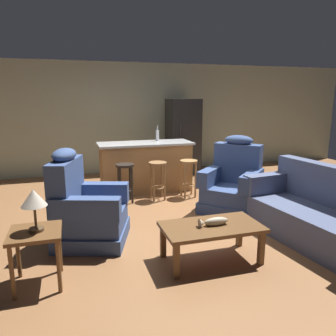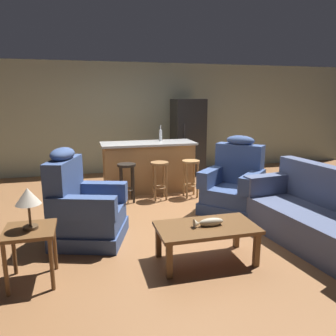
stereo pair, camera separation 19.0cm
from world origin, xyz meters
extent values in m
plane|color=brown|center=(0.00, 0.00, 0.00)|extent=(12.00, 12.00, 0.00)
cube|color=#9EA88E|center=(0.00, 3.12, 1.30)|extent=(12.00, 0.05, 2.60)
cube|color=brown|center=(0.05, -1.63, 0.40)|extent=(1.10, 0.60, 0.04)
cube|color=brown|center=(-0.44, -1.87, 0.19)|extent=(0.06, 0.06, 0.38)
cube|color=brown|center=(0.54, -1.87, 0.19)|extent=(0.06, 0.06, 0.38)
cube|color=brown|center=(-0.44, -1.39, 0.19)|extent=(0.06, 0.06, 0.38)
cube|color=brown|center=(0.54, -1.39, 0.19)|extent=(0.06, 0.06, 0.38)
cube|color=#4C3823|center=(0.10, -1.64, 0.43)|extent=(0.22, 0.07, 0.01)
ellipsoid|color=tan|center=(0.10, -1.64, 0.46)|extent=(0.28, 0.09, 0.09)
cone|color=tan|center=(-0.07, -1.64, 0.46)|extent=(0.06, 0.10, 0.10)
cube|color=#4C5675|center=(1.52, -1.54, 0.10)|extent=(1.06, 1.99, 0.20)
cube|color=#4C5675|center=(1.52, -1.54, 0.31)|extent=(1.06, 1.99, 0.22)
cube|color=#4C5675|center=(1.83, -1.50, 0.68)|extent=(0.42, 1.91, 0.52)
cube|color=#4C5675|center=(1.42, -0.70, 0.56)|extent=(0.86, 0.30, 0.28)
cube|color=#384C7A|center=(-1.18, -0.73, 0.09)|extent=(1.06, 1.06, 0.18)
cube|color=#384C7A|center=(-1.18, -0.73, 0.30)|extent=(0.99, 0.96, 0.24)
cube|color=#384C7A|center=(-1.46, -0.64, 0.74)|extent=(0.46, 0.79, 0.64)
ellipsoid|color=#384C7A|center=(-1.46, -0.64, 1.12)|extent=(0.39, 0.52, 0.16)
cube|color=#384C7A|center=(-1.06, -0.42, 0.55)|extent=(0.81, 0.42, 0.26)
cube|color=#384C7A|center=(-1.26, -1.05, 0.55)|extent=(0.81, 0.42, 0.26)
cube|color=#384C7A|center=(1.03, -0.22, 0.09)|extent=(1.19, 1.19, 0.18)
cube|color=#384C7A|center=(1.03, -0.22, 0.30)|extent=(1.10, 1.10, 0.24)
cube|color=#384C7A|center=(1.24, -0.02, 0.74)|extent=(0.70, 0.71, 0.64)
ellipsoid|color=#384C7A|center=(1.24, -0.02, 1.12)|extent=(0.51, 0.52, 0.16)
cube|color=#384C7A|center=(1.24, -0.48, 0.55)|extent=(0.70, 0.68, 0.26)
cube|color=#384C7A|center=(0.78, 0.00, 0.55)|extent=(0.70, 0.68, 0.26)
cube|color=brown|center=(-1.76, -1.59, 0.54)|extent=(0.48, 0.48, 0.04)
cylinder|color=brown|center=(-1.96, -1.79, 0.26)|extent=(0.04, 0.04, 0.52)
cylinder|color=brown|center=(-1.56, -1.79, 0.26)|extent=(0.04, 0.04, 0.52)
cylinder|color=brown|center=(-1.96, -1.39, 0.26)|extent=(0.04, 0.04, 0.52)
cylinder|color=brown|center=(-1.56, -1.39, 0.26)|extent=(0.04, 0.04, 0.52)
cylinder|color=#4C3823|center=(-1.75, -1.59, 0.58)|extent=(0.14, 0.14, 0.03)
cylinder|color=#4C3823|center=(-1.75, -1.59, 0.70)|extent=(0.02, 0.02, 0.22)
cone|color=#BCB29E|center=(-1.75, -1.59, 0.89)|extent=(0.24, 0.24, 0.16)
cube|color=#9E7042|center=(0.00, 1.35, 0.45)|extent=(1.71, 0.63, 0.91)
cube|color=#B2B2B2|center=(0.00, 1.35, 0.93)|extent=(1.80, 0.70, 0.04)
cylinder|color=black|center=(-0.51, 0.72, 0.66)|extent=(0.32, 0.32, 0.04)
torus|color=black|center=(-0.51, 0.72, 0.22)|extent=(0.23, 0.23, 0.02)
cylinder|color=black|center=(-0.61, 0.62, 0.32)|extent=(0.04, 0.04, 0.64)
cylinder|color=black|center=(-0.41, 0.62, 0.32)|extent=(0.04, 0.04, 0.64)
cylinder|color=black|center=(-0.61, 0.82, 0.32)|extent=(0.04, 0.04, 0.64)
cylinder|color=black|center=(-0.41, 0.82, 0.32)|extent=(0.04, 0.04, 0.64)
cylinder|color=olive|center=(0.08, 0.72, 0.66)|extent=(0.32, 0.32, 0.04)
torus|color=olive|center=(0.08, 0.72, 0.22)|extent=(0.23, 0.23, 0.02)
cylinder|color=olive|center=(-0.02, 0.62, 0.32)|extent=(0.04, 0.04, 0.64)
cylinder|color=olive|center=(0.18, 0.62, 0.32)|extent=(0.04, 0.04, 0.64)
cylinder|color=olive|center=(-0.02, 0.82, 0.32)|extent=(0.04, 0.04, 0.64)
cylinder|color=olive|center=(0.18, 0.82, 0.32)|extent=(0.04, 0.04, 0.64)
cylinder|color=#A87A47|center=(0.66, 0.72, 0.66)|extent=(0.32, 0.32, 0.04)
torus|color=#A87A47|center=(0.66, 0.72, 0.22)|extent=(0.23, 0.23, 0.02)
cylinder|color=#A87A47|center=(0.56, 0.62, 0.32)|extent=(0.04, 0.04, 0.64)
cylinder|color=#A87A47|center=(0.76, 0.62, 0.32)|extent=(0.04, 0.04, 0.64)
cylinder|color=#A87A47|center=(0.56, 0.82, 0.32)|extent=(0.04, 0.04, 0.64)
cylinder|color=#A87A47|center=(0.76, 0.82, 0.32)|extent=(0.04, 0.04, 0.64)
cube|color=black|center=(1.19, 2.55, 0.88)|extent=(0.70, 0.66, 1.76)
cylinder|color=#333338|center=(1.00, 2.20, 0.97)|extent=(0.02, 0.02, 0.50)
cylinder|color=silver|center=(0.29, 1.51, 1.06)|extent=(0.06, 0.06, 0.21)
cylinder|color=silver|center=(0.29, 1.51, 1.21)|extent=(0.02, 0.02, 0.09)
camera|label=1|loc=(-1.40, -4.74, 1.81)|focal=35.00mm
camera|label=2|loc=(-1.21, -4.79, 1.81)|focal=35.00mm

